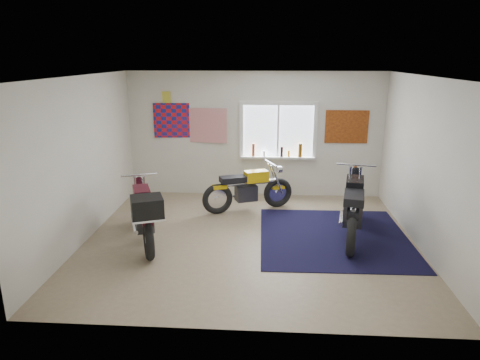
# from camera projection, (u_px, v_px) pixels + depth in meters

# --- Properties ---
(ground) EXTENTS (5.50, 5.50, 0.00)m
(ground) POSITION_uv_depth(u_px,v_px,m) (249.00, 240.00, 7.25)
(ground) COLOR #9E896B
(ground) RESTS_ON ground
(room_shell) EXTENTS (5.50, 5.50, 5.50)m
(room_shell) POSITION_uv_depth(u_px,v_px,m) (250.00, 145.00, 6.79)
(room_shell) COLOR white
(room_shell) RESTS_ON ground
(navy_rug) EXTENTS (2.54, 2.64, 0.01)m
(navy_rug) POSITION_uv_depth(u_px,v_px,m) (334.00, 237.00, 7.35)
(navy_rug) COLOR black
(navy_rug) RESTS_ON ground
(window_assembly) EXTENTS (1.66, 0.17, 1.26)m
(window_assembly) POSITION_uv_depth(u_px,v_px,m) (278.00, 135.00, 9.20)
(window_assembly) COLOR white
(window_assembly) RESTS_ON room_shell
(oil_bottles) EXTENTS (1.09, 0.09, 0.30)m
(oil_bottles) POSITION_uv_depth(u_px,v_px,m) (282.00, 151.00, 9.22)
(oil_bottles) COLOR #8B3A14
(oil_bottles) RESTS_ON window_assembly
(flag_display) EXTENTS (1.60, 0.10, 1.17)m
(flag_display) POSITION_uv_depth(u_px,v_px,m) (166.00, 97.00, 9.14)
(flag_display) COLOR red
(flag_display) RESTS_ON room_shell
(triumph_poster) EXTENTS (0.90, 0.03, 0.70)m
(triumph_poster) POSITION_uv_depth(u_px,v_px,m) (347.00, 127.00, 9.07)
(triumph_poster) COLOR #A54C14
(triumph_poster) RESTS_ON room_shell
(yellow_triumph) EXTENTS (1.80, 0.86, 0.96)m
(yellow_triumph) POSITION_uv_depth(u_px,v_px,m) (248.00, 190.00, 8.53)
(yellow_triumph) COLOR black
(yellow_triumph) RESTS_ON ground
(black_chrome_bike) EXTENTS (0.76, 2.23, 1.16)m
(black_chrome_bike) POSITION_uv_depth(u_px,v_px,m) (353.00, 208.00, 7.26)
(black_chrome_bike) COLOR black
(black_chrome_bike) RESTS_ON navy_rug
(maroon_tourer) EXTENTS (1.05, 2.00, 1.04)m
(maroon_tourer) POSITION_uv_depth(u_px,v_px,m) (144.00, 214.00, 6.90)
(maroon_tourer) COLOR black
(maroon_tourer) RESTS_ON ground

